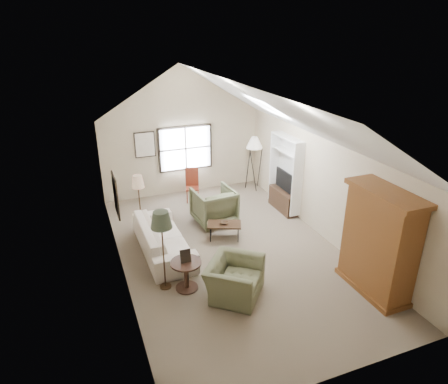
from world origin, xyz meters
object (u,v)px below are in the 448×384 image
object	(u,v)px
coffee_table	(224,231)
sofa	(163,238)
side_table	(186,275)
armchair_near	(234,279)
armoire	(379,242)
armchair_far	(214,206)
side_chair	(192,185)

from	to	relation	value
coffee_table	sofa	bearing A→B (deg)	-178.99
side_table	armchair_near	bearing A→B (deg)	-32.35
armoire	armchair_near	bearing A→B (deg)	162.19
armchair_near	armchair_far	world-z (taller)	armchair_far
side_chair	armchair_far	bearing A→B (deg)	-69.19
armoire	sofa	bearing A→B (deg)	140.56
side_table	sofa	bearing A→B (deg)	93.58
armoire	side_table	world-z (taller)	armoire
armoire	side_chair	world-z (taller)	armoire
side_chair	side_table	bearing A→B (deg)	-92.93
sofa	coffee_table	world-z (taller)	sofa
coffee_table	side_table	xyz separation A→B (m)	(-1.47, -1.63, 0.11)
sofa	side_table	bearing A→B (deg)	-177.14
armchair_far	side_table	world-z (taller)	armchair_far
armoire	coffee_table	xyz separation A→B (m)	(-2.08, 3.03, -0.89)
armoire	side_chair	xyz separation A→B (m)	(-2.13, 5.56, -0.59)
sofa	armchair_near	xyz separation A→B (m)	(0.94, -2.13, -0.00)
coffee_table	armoire	bearing A→B (deg)	-55.56
side_table	side_chair	size ratio (longest dim) A/B	0.62
side_chair	armoire	bearing A→B (deg)	-53.13
armchair_near	sofa	bearing A→B (deg)	63.75
armoire	coffee_table	size ratio (longest dim) A/B	2.64
armchair_far	armoire	bearing A→B (deg)	111.61
armchair_far	side_table	distance (m)	3.04
armchair_near	side_table	xyz separation A→B (m)	(-0.84, 0.53, -0.05)
armoire	side_table	size ratio (longest dim) A/B	3.45
armchair_far	side_table	xyz separation A→B (m)	(-1.55, -2.61, -0.17)
armoire	side_table	bearing A→B (deg)	158.44
side_table	armoire	bearing A→B (deg)	-21.56
armchair_near	side_table	world-z (taller)	armchair_near
armchair_far	side_chair	size ratio (longest dim) A/B	1.04
armchair_far	armchair_near	bearing A→B (deg)	72.33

